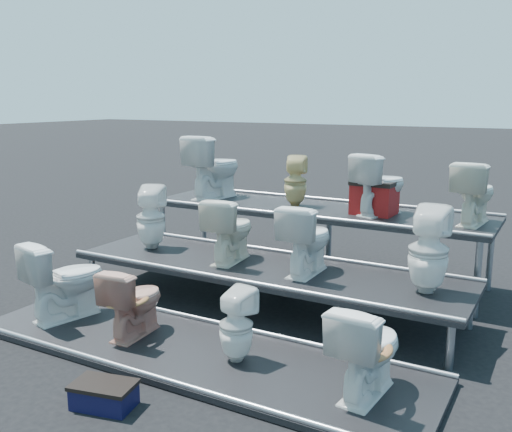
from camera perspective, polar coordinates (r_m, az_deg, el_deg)
The scene contains 18 objects.
ground at distance 6.11m, azimuth 0.83°, elevation -9.18°, with size 80.00×80.00×0.00m, color black.
tier_front at distance 5.08m, azimuth -6.36°, elevation -13.38°, with size 4.20×1.20×0.06m, color black.
tier_mid at distance 6.03m, azimuth 0.84°, elevation -7.14°, with size 4.20×1.20×0.46m, color black.
tier_back at distance 7.10m, azimuth 5.85°, elevation -2.61°, with size 4.20×1.20×0.86m, color black.
toilet_0 at distance 5.88m, azimuth -18.52°, elevation -5.99°, with size 0.44×0.77×0.78m, color white.
toilet_1 at distance 5.32m, azimuth -12.12°, elevation -8.27°, with size 0.36×0.64×0.65m, color tan.
toilet_2 at distance 4.72m, azimuth -1.98°, elevation -10.86°, with size 0.28×0.28×0.62m, color white.
toilet_3 at distance 4.28m, azimuth 11.04°, elevation -12.87°, with size 0.40×0.69×0.71m, color white.
toilet_4 at distance 6.69m, azimuth -10.47°, elevation -0.13°, with size 0.33×0.34×0.74m, color white.
toilet_5 at distance 6.07m, azimuth -2.62°, elevation -1.34°, with size 0.39×0.68×0.70m, color silver.
toilet_6 at distance 5.66m, azimuth 5.09°, elevation -2.27°, with size 0.40×0.70×0.71m, color white.
toilet_7 at distance 5.30m, azimuth 16.88°, elevation -3.28°, with size 0.36×0.36×0.79m, color white.
toilet_8 at distance 7.63m, azimuth -4.22°, elevation 4.93°, with size 0.47×0.82×0.84m, color white.
toilet_9 at distance 7.06m, azimuth 3.96°, elevation 3.50°, with size 0.28×0.29×0.62m, color #CCBA7B.
toilet_10 at distance 6.67m, azimuth 12.32°, elevation 3.14°, with size 0.40×0.70×0.71m, color white.
toilet_11 at distance 6.46m, azimuth 20.98°, elevation 2.19°, with size 0.38×0.66×0.67m, color silver.
red_crate at distance 6.71m, azimuth 11.75°, elevation 1.63°, with size 0.47×0.38×0.34m, color maroon.
step_stool at distance 4.43m, azimuth -14.94°, elevation -17.06°, with size 0.43×0.26×0.15m, color black.
Camera 1 is at (2.71, -5.02, 2.18)m, focal length 40.00 mm.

